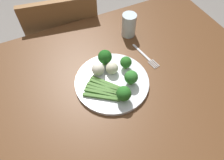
% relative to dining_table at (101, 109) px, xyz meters
% --- Properties ---
extents(ground_plane, '(6.00, 6.00, 0.02)m').
position_rel_dining_table_xyz_m(ground_plane, '(0.00, 0.00, -0.67)').
color(ground_plane, gray).
extents(dining_table, '(1.42, 0.93, 0.76)m').
position_rel_dining_table_xyz_m(dining_table, '(0.00, 0.00, 0.00)').
color(dining_table, brown).
rests_on(dining_table, ground_plane).
extents(chair, '(0.46, 0.46, 0.87)m').
position_rel_dining_table_xyz_m(chair, '(-0.02, -0.60, -0.16)').
color(chair, olive).
rests_on(chair, ground_plane).
extents(plate, '(0.29, 0.29, 0.01)m').
position_rel_dining_table_xyz_m(plate, '(-0.07, -0.04, 0.11)').
color(plate, white).
rests_on(plate, dining_table).
extents(asparagus_bundle, '(0.15, 0.15, 0.01)m').
position_rel_dining_table_xyz_m(asparagus_bundle, '(-0.02, -0.01, 0.12)').
color(asparagus_bundle, '#47752D').
rests_on(asparagus_bundle, plate).
extents(broccoli_back, '(0.05, 0.05, 0.06)m').
position_rel_dining_table_xyz_m(broccoli_back, '(-0.13, -0.00, 0.15)').
color(broccoli_back, '#609E3D').
rests_on(broccoli_back, plate).
extents(broccoli_near_center, '(0.06, 0.06, 0.07)m').
position_rel_dining_table_xyz_m(broccoli_near_center, '(-0.08, -0.13, 0.15)').
color(broccoli_near_center, '#4C7F2B').
rests_on(broccoli_near_center, plate).
extents(broccoli_back_right, '(0.05, 0.05, 0.06)m').
position_rel_dining_table_xyz_m(broccoli_back_right, '(-0.15, -0.08, 0.15)').
color(broccoli_back_right, '#568E33').
rests_on(broccoli_back_right, plate).
extents(broccoli_left, '(0.05, 0.05, 0.07)m').
position_rel_dining_table_xyz_m(broccoli_left, '(-0.07, 0.05, 0.15)').
color(broccoli_left, '#568E33').
rests_on(broccoli_left, plate).
extents(cauliflower_near_fork, '(0.05, 0.05, 0.05)m').
position_rel_dining_table_xyz_m(cauliflower_near_fork, '(-0.04, -0.10, 0.14)').
color(cauliflower_near_fork, white).
rests_on(cauliflower_near_fork, plate).
extents(cauliflower_edge, '(0.05, 0.05, 0.05)m').
position_rel_dining_table_xyz_m(cauliflower_edge, '(-0.09, -0.08, 0.14)').
color(cauliflower_edge, beige).
rests_on(cauliflower_edge, plate).
extents(fork, '(0.04, 0.17, 0.00)m').
position_rel_dining_table_xyz_m(fork, '(-0.26, -0.11, 0.10)').
color(fork, silver).
rests_on(fork, dining_table).
extents(water_glass, '(0.07, 0.07, 0.11)m').
position_rel_dining_table_xyz_m(water_glass, '(-0.26, -0.27, 0.15)').
color(water_glass, silver).
rests_on(water_glass, dining_table).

